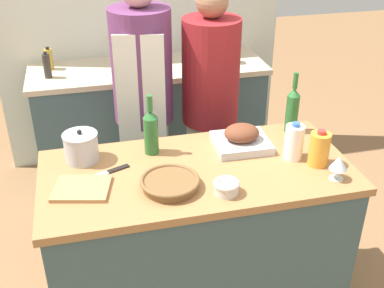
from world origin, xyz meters
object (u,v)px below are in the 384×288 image
Objects in this scene: roasting_pan at (241,139)px; wicker_basket at (170,183)px; cutting_board at (82,188)px; person_cook_guest at (210,103)px; person_cook_aproned at (144,101)px; juice_jug at (319,149)px; milk_jug at (294,142)px; wine_glass_left at (339,163)px; condiment_bottle_tall at (49,59)px; wine_bottle_dark at (292,109)px; mixing_bowl at (227,187)px; knife_chef at (103,174)px; condiment_bottle_short at (47,66)px; stand_mixer at (210,46)px; wine_bottle_green at (151,131)px; stock_pot at (81,147)px.

roasting_pan reaches higher than wicker_basket.
person_cook_guest reaches higher than cutting_board.
person_cook_aproned is at bearing 122.41° from roasting_pan.
milk_jug is (-0.09, 0.09, 0.00)m from juice_jug.
juice_jug is 0.11× the size of person_cook_aproned.
roasting_pan is 1.55× the size of juice_jug.
roasting_pan is at bearing 130.44° from wine_glass_left.
milk_jug reaches higher than condiment_bottle_tall.
wine_bottle_dark is at bearing -46.16° from condiment_bottle_tall.
mixing_bowl is 0.42× the size of knife_chef.
condiment_bottle_short is (-1.23, 1.48, -0.02)m from milk_jug.
wine_glass_left is 0.08× the size of person_cook_guest.
stand_mixer reaches higher than wine_glass_left.
wine_glass_left is 0.39× the size of stand_mixer.
person_cook_aproned is (-0.42, 0.66, -0.03)m from roasting_pan.
cutting_board is at bearing 177.79° from juice_jug.
milk_jug is 1.16× the size of condiment_bottle_tall.
wine_bottle_dark is at bearing 11.17° from knife_chef.
milk_jug reaches higher than condiment_bottle_short.
juice_jug reaches higher than knife_chef.
cutting_board is 1.71× the size of condiment_bottle_tall.
knife_chef is (-0.95, 0.07, -0.09)m from milk_jug.
wine_bottle_green is 1.00× the size of stand_mixer.
cutting_board is 1.55× the size of juice_jug.
roasting_pan is 1.02× the size of knife_chef.
wine_bottle_dark reaches higher than juice_jug.
condiment_bottle_tall reaches higher than wine_glass_left.
stand_mixer reaches higher than condiment_bottle_short.
condiment_bottle_short is (-0.81, 1.70, 0.04)m from mixing_bowl.
condiment_bottle_tall is at bearing 99.72° from knife_chef.
condiment_bottle_short reaches higher than wine_glass_left.
person_cook_guest reaches higher than stock_pot.
mixing_bowl is 1.77m from stand_mixer.
person_cook_guest is (0.21, 1.02, -0.06)m from mixing_bowl.
stand_mixer is at bearing 68.52° from wicker_basket.
wine_glass_left is at bearing -9.07° from cutting_board.
condiment_bottle_tall is (-1.34, 1.89, -0.03)m from wine_glass_left.
milk_jug is 0.95m from knife_chef.
condiment_bottle_short is 0.12× the size of person_cook_guest.
wine_bottle_green is 1.53m from condiment_bottle_tall.
person_cook_aproned is (-0.64, 0.83, -0.07)m from milk_jug.
milk_jug is at bearing -53.65° from condiment_bottle_tall.
knife_chef is (0.11, 0.11, -0.01)m from cutting_board.
person_cook_aproned is (0.02, 0.95, -0.00)m from wicker_basket.
person_cook_aproned reaches higher than knife_chef.
wine_bottle_green reaches higher than knife_chef.
condiment_bottle_tall reaches higher than wicker_basket.
roasting_pan reaches higher than cutting_board.
wine_glass_left is 0.65× the size of condiment_bottle_short.
juice_jug is (1.13, -0.31, 0.01)m from stock_pot.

